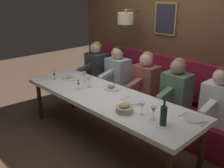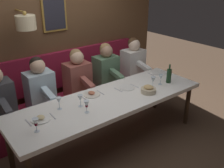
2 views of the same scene
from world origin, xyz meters
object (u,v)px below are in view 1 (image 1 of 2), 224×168
Objects in this scene: diner_nearest at (219,98)px; wine_glass_5 at (54,73)px; wine_glass_4 at (154,110)px; diner_far at (118,69)px; wine_glass_3 at (79,82)px; diner_middle at (146,77)px; bread_bowl at (125,108)px; dining_table at (106,99)px; diner_farthest at (96,63)px; wine_glass_1 at (142,106)px; wine_bottle at (163,115)px; wine_glass_2 at (84,75)px; wine_glass_0 at (89,80)px; diner_near at (177,86)px.

diner_nearest is 2.58m from wine_glass_5.
diner_far is at bearing 57.77° from wine_glass_4.
wine_glass_5 is (-0.01, 0.66, -0.00)m from wine_glass_3.
wine_glass_5 is (-1.03, 1.14, 0.04)m from diner_middle.
wine_glass_3 reaches higher than bread_bowl.
dining_table is 0.51m from wine_glass_3.
dining_table is at bearing -125.51° from diner_farthest.
wine_glass_1 is 0.75× the size of bread_bowl.
wine_glass_3 is 0.75× the size of bread_bowl.
wine_glass_5 is at bearing 90.45° from wine_bottle.
diner_farthest reaches higher than wine_bottle.
dining_table is at bearing 70.41° from bread_bowl.
wine_glass_3 is (-1.01, 0.48, 0.04)m from diner_middle.
diner_middle is 1.53m from wine_glass_5.
wine_glass_1 and wine_glass_4 have the same top height.
wine_glass_2 is at bearing -143.07° from diner_farthest.
diner_middle is at bearing -90.00° from diner_far.
diner_middle is at bearing -28.75° from wine_glass_0.
wine_glass_1 is at bearing -171.24° from diner_near.
bread_bowl is at bearing -105.90° from wine_glass_2.
diner_far is at bearing 54.70° from wine_glass_1.
diner_nearest is 2.64× the size of wine_bottle.
wine_glass_2 is 0.37m from wine_glass_3.
wine_glass_1 is (-0.98, -0.73, 0.04)m from diner_middle.
diner_nearest is 4.82× the size of wine_glass_3.
diner_nearest reaches higher than wine_glass_1.
dining_table is 3.63× the size of diner_farthest.
dining_table is 3.63× the size of diner_far.
diner_middle is 1.01m from wine_glass_2.
diner_middle reaches higher than wine_bottle.
bread_bowl is at bearing 97.65° from wine_bottle.
wine_glass_5 is 0.55× the size of wine_bottle.
wine_glass_0 is 1.36m from wine_glass_4.
diner_middle is at bearing 26.55° from bread_bowl.
diner_far is 0.60m from diner_farthest.
diner_farthest reaches higher than wine_glass_2.
diner_nearest and diner_farthest have the same top height.
diner_nearest reaches higher than wine_glass_3.
wine_bottle is at bearing -113.61° from diner_farthest.
diner_nearest is 4.82× the size of wine_glass_5.
diner_nearest is at bearing -26.56° from wine_glass_1.
diner_middle reaches higher than wine_glass_4.
wine_glass_4 is at bearing 161.82° from diner_nearest.
diner_farthest is at bearing 66.39° from wine_bottle.
wine_glass_2 is at bearing 119.38° from diner_near.
wine_glass_2 is at bearing 67.14° from wine_glass_0.
wine_glass_4 is (-0.98, -1.55, 0.04)m from diner_far.
wine_glass_3 is at bearing 105.71° from dining_table.
wine_glass_4 is 0.16m from wine_bottle.
wine_glass_3 is at bearing 154.79° from diner_middle.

